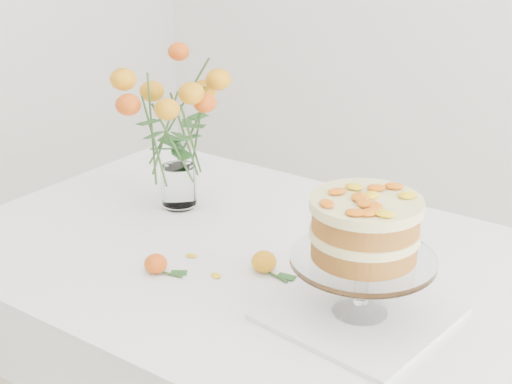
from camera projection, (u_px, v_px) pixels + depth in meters
table at (261, 286)px, 1.62m from camera, size 1.43×0.93×0.76m
napkin at (359, 313)px, 1.35m from camera, size 0.34×0.34×0.01m
cake_stand at (364, 234)px, 1.29m from camera, size 0.27×0.27×0.24m
rose_vase at (175, 108)px, 1.73m from camera, size 0.38×0.38×0.45m
loose_rose_near at (264, 262)px, 1.51m from camera, size 0.10×0.05×0.05m
loose_rose_far at (156, 264)px, 1.50m from camera, size 0.09×0.05×0.04m
stray_petal_a at (191, 256)px, 1.58m from camera, size 0.03×0.02×0.00m
stray_petal_b at (216, 276)px, 1.49m from camera, size 0.03×0.02×0.00m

